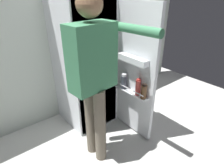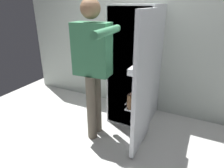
# 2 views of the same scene
# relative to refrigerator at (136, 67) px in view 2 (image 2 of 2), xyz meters

# --- Properties ---
(ground_plane) EXTENTS (5.06, 5.06, 0.00)m
(ground_plane) POSITION_rel_refrigerator_xyz_m (-0.02, -0.53, -0.83)
(ground_plane) COLOR silver
(kitchen_wall) EXTENTS (4.40, 0.10, 2.60)m
(kitchen_wall) POSITION_rel_refrigerator_xyz_m (-0.02, 0.43, 0.47)
(kitchen_wall) COLOR beige
(kitchen_wall) RESTS_ON ground_plane
(refrigerator) EXTENTS (0.65, 1.26, 1.67)m
(refrigerator) POSITION_rel_refrigerator_xyz_m (0.00, 0.00, 0.00)
(refrigerator) COLOR silver
(refrigerator) RESTS_ON ground_plane
(person) EXTENTS (0.60, 0.75, 1.73)m
(person) POSITION_rel_refrigerator_xyz_m (-0.32, -0.63, 0.22)
(person) COLOR #665B4C
(person) RESTS_ON ground_plane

